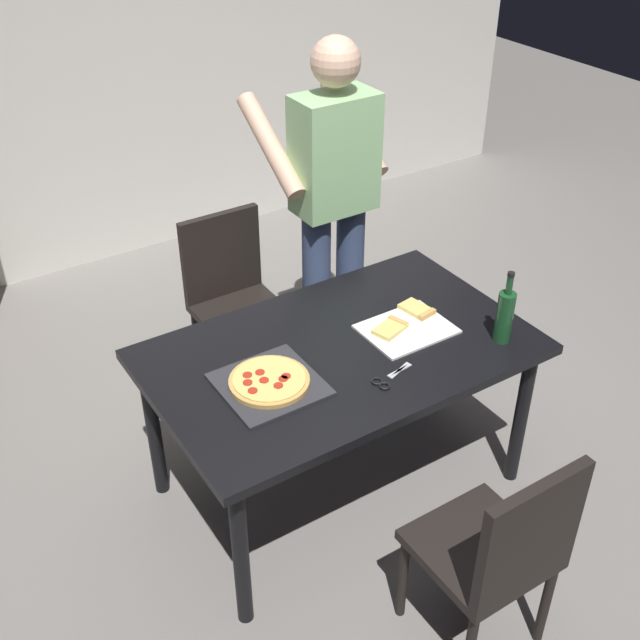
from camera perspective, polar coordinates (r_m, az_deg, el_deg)
ground_plane at (r=3.64m, az=1.30°, el=-11.62°), size 12.00×12.00×0.00m
back_wall at (r=5.06m, az=-16.08°, el=19.02°), size 6.40×0.10×2.80m
dining_table at (r=3.20m, az=1.46°, el=-3.14°), size 1.53×0.94×0.75m
chair_near_camera at (r=2.79m, az=12.91°, el=-15.82°), size 0.42×0.42×0.90m
chair_far_side at (r=3.98m, az=-6.31°, el=2.04°), size 0.42×0.42×0.90m
person_serving_pizza at (r=3.77m, az=0.89°, el=8.80°), size 0.55×0.54×1.75m
pepperoni_pizza_on_tray at (r=2.96m, az=-3.69°, el=-4.49°), size 0.36×0.36×0.04m
pizza_slices_on_towel at (r=3.28m, az=6.23°, el=-0.39°), size 0.36×0.30×0.03m
wine_bottle at (r=3.21m, az=13.20°, el=0.34°), size 0.07×0.07×0.32m
kitchen_scissors at (r=2.99m, az=4.90°, el=-4.25°), size 0.20×0.10×0.01m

